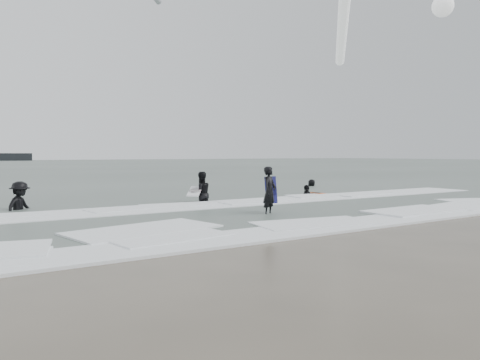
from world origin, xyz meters
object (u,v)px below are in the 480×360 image
surfer_centre (269,215)px  surfer_right_far (312,187)px  surfer_breaker (20,211)px  surfer_right_near (307,196)px  surfer_wading (201,203)px

surfer_centre → surfer_right_far: size_ratio=1.04×
surfer_breaker → surfer_right_near: surfer_breaker is taller
surfer_centre → surfer_breaker: bearing=110.8°
surfer_centre → surfer_right_near: 7.84m
surfer_wading → surfer_right_far: surfer_wading is taller
surfer_breaker → surfer_right_far: size_ratio=1.19×
surfer_wading → surfer_right_near: size_ratio=1.12×
surfer_breaker → surfer_wading: bearing=-52.6°
surfer_centre → surfer_breaker: size_ratio=0.87×
surfer_right_near → surfer_wading: bearing=-13.7°
surfer_centre → surfer_right_near: (6.00, 5.05, 0.00)m
surfer_centre → surfer_right_far: 14.40m
surfer_centre → surfer_right_near: same height
surfer_right_far → surfer_right_near: bearing=34.7°
surfer_right_far → surfer_wading: bearing=13.0°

